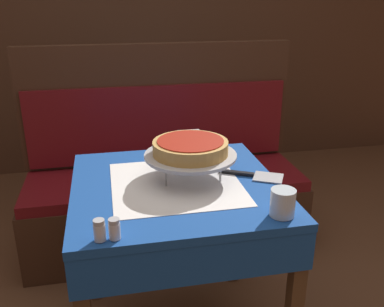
% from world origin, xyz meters
% --- Properties ---
extents(dining_table_front, '(0.78, 0.78, 0.76)m').
position_xyz_m(dining_table_front, '(0.00, 0.00, 0.65)').
color(dining_table_front, '#194799').
rests_on(dining_table_front, ground_plane).
extents(dining_table_rear, '(0.65, 0.65, 0.75)m').
position_xyz_m(dining_table_rear, '(0.08, 1.66, 0.63)').
color(dining_table_rear, '#194799').
rests_on(dining_table_rear, ground_plane).
extents(booth_bench, '(1.59, 0.53, 1.17)m').
position_xyz_m(booth_bench, '(0.06, 0.80, 0.33)').
color(booth_bench, '#3D2316').
rests_on(booth_bench, ground_plane).
extents(back_wall_panel, '(6.00, 0.04, 2.40)m').
position_xyz_m(back_wall_panel, '(0.00, 2.10, 1.20)').
color(back_wall_panel, '#4C2D1E').
rests_on(back_wall_panel, ground_plane).
extents(pizza_pan_stand, '(0.36, 0.36, 0.10)m').
position_xyz_m(pizza_pan_stand, '(0.07, 0.04, 0.85)').
color(pizza_pan_stand, '#ADADB2').
rests_on(pizza_pan_stand, dining_table_front).
extents(deep_dish_pizza, '(0.29, 0.29, 0.06)m').
position_xyz_m(deep_dish_pizza, '(0.07, 0.04, 0.88)').
color(deep_dish_pizza, tan).
rests_on(deep_dish_pizza, pizza_pan_stand).
extents(pizza_server, '(0.25, 0.17, 0.01)m').
position_xyz_m(pizza_server, '(0.31, 0.00, 0.76)').
color(pizza_server, '#BCBCC1').
rests_on(pizza_server, dining_table_front).
extents(water_glass_near, '(0.08, 0.08, 0.09)m').
position_xyz_m(water_glass_near, '(0.30, -0.32, 0.80)').
color(water_glass_near, silver).
rests_on(water_glass_near, dining_table_front).
extents(salt_shaker, '(0.04, 0.04, 0.07)m').
position_xyz_m(salt_shaker, '(-0.28, -0.35, 0.79)').
color(salt_shaker, silver).
rests_on(salt_shaker, dining_table_front).
extents(pepper_shaker, '(0.04, 0.04, 0.07)m').
position_xyz_m(pepper_shaker, '(-0.24, -0.35, 0.79)').
color(pepper_shaker, silver).
rests_on(pepper_shaker, dining_table_front).
extents(napkin_holder, '(0.10, 0.05, 0.09)m').
position_xyz_m(napkin_holder, '(0.12, 0.35, 0.80)').
color(napkin_holder, '#B2B2B7').
rests_on(napkin_holder, dining_table_front).
extents(condiment_caddy, '(0.12, 0.12, 0.14)m').
position_xyz_m(condiment_caddy, '(-0.01, 1.61, 0.79)').
color(condiment_caddy, black).
rests_on(condiment_caddy, dining_table_rear).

